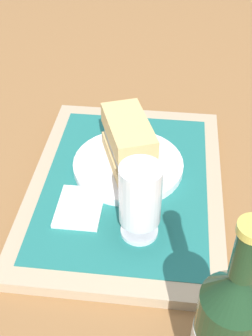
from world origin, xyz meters
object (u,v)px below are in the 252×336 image
beer_glass (140,199)px  beer_bottle (225,333)px  plate (128,165)px  sandwich (129,143)px

beer_glass → beer_bottle: 0.22m
plate → beer_glass: (0.14, 0.03, 0.06)m
beer_glass → beer_bottle: (0.20, 0.10, 0.01)m
sandwich → beer_bottle: beer_bottle is taller
plate → sandwich: 0.05m
beer_glass → beer_bottle: beer_bottle is taller
sandwich → beer_bottle: 0.36m
plate → beer_glass: beer_glass is taller
beer_glass → plate: bearing=-167.1°
sandwich → beer_glass: (0.14, 0.03, 0.01)m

